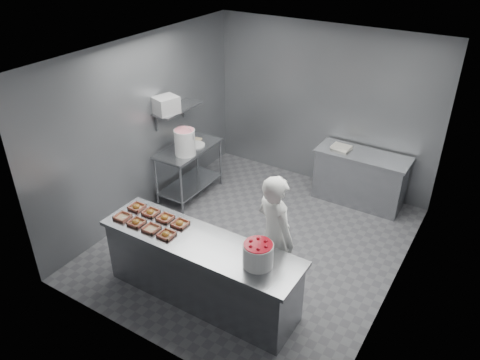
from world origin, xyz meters
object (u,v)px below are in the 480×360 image
at_px(tray_1, 136,222).
at_px(glaze_bucket, 185,142).
at_px(strawberry_tub, 258,254).
at_px(service_counter, 201,270).
at_px(tray_4, 137,207).
at_px(appliance, 166,105).
at_px(prep_table, 189,164).
at_px(back_counter, 360,178).
at_px(tray_6, 165,218).
at_px(tray_7, 180,223).
at_px(tray_0, 122,217).
at_px(tray_2, 151,228).
at_px(tray_3, 166,234).
at_px(worker, 275,237).
at_px(tray_5, 151,212).

relative_size(tray_1, glaze_bucket, 0.37).
xyz_separation_m(strawberry_tub, glaze_bucket, (-2.34, 1.74, 0.07)).
relative_size(service_counter, tray_4, 13.88).
relative_size(tray_4, appliance, 0.53).
height_order(tray_4, appliance, appliance).
xyz_separation_m(prep_table, back_counter, (2.55, 1.30, -0.14)).
xyz_separation_m(tray_6, glaze_bucket, (-0.90, 1.60, 0.20)).
distance_m(tray_7, glaze_bucket, 1.98).
xyz_separation_m(tray_0, appliance, (-0.71, 1.81, 0.78)).
height_order(tray_2, tray_7, tray_7).
bearing_deg(tray_6, prep_table, 119.21).
height_order(back_counter, appliance, appliance).
distance_m(tray_7, appliance, 2.24).
relative_size(back_counter, tray_3, 8.01).
height_order(tray_1, worker, worker).
relative_size(tray_1, strawberry_tub, 0.55).
relative_size(prep_table, tray_4, 6.40).
height_order(prep_table, tray_2, tray_2).
xyz_separation_m(tray_6, strawberry_tub, (1.44, -0.14, 0.13)).
height_order(tray_1, tray_7, same).
bearing_deg(tray_0, tray_5, 48.35).
height_order(tray_5, appliance, appliance).
bearing_deg(tray_1, tray_6, 47.99).
distance_m(back_counter, appliance, 3.38).
bearing_deg(tray_6, tray_1, -132.01).
xyz_separation_m(prep_table, appliance, (-0.17, -0.27, 1.10)).
relative_size(tray_0, tray_6, 1.00).
bearing_deg(worker, tray_7, 47.64).
height_order(tray_0, appliance, appliance).
xyz_separation_m(prep_table, tray_4, (0.54, -1.82, 0.33)).
bearing_deg(tray_6, back_counter, 63.79).
bearing_deg(tray_7, prep_table, 124.66).
relative_size(prep_table, worker, 0.71).
height_order(prep_table, worker, worker).
height_order(tray_2, tray_4, tray_4).
xyz_separation_m(service_counter, tray_7, (-0.39, 0.13, 0.47)).
xyz_separation_m(prep_table, tray_6, (1.02, -1.82, 0.33)).
height_order(glaze_bucket, appliance, appliance).
height_order(tray_5, tray_7, same).
bearing_deg(tray_2, glaze_bucket, 115.88).
distance_m(prep_table, glaze_bucket, 0.58).
relative_size(tray_4, worker, 0.11).
height_order(tray_3, strawberry_tub, strawberry_tub).
xyz_separation_m(prep_table, glaze_bucket, (0.11, -0.22, 0.53)).
height_order(tray_0, strawberry_tub, strawberry_tub).
height_order(tray_2, appliance, appliance).
xyz_separation_m(service_counter, tray_2, (-0.63, -0.13, 0.47)).
bearing_deg(back_counter, tray_1, -117.67).
xyz_separation_m(worker, strawberry_tub, (0.11, -0.61, 0.20)).
height_order(back_counter, tray_6, tray_6).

